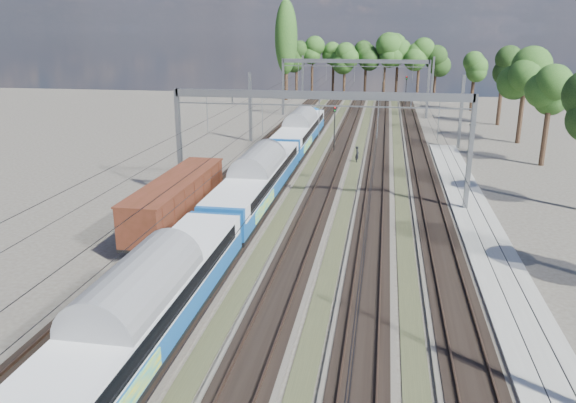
% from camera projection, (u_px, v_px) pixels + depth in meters
% --- Properties ---
extents(track_bed, '(21.00, 130.00, 0.34)m').
position_uv_depth(track_bed, '(334.00, 161.00, 59.55)').
color(track_bed, '#47423A').
rests_on(track_bed, ground).
extents(platform, '(3.00, 70.00, 0.30)m').
position_uv_depth(platform, '(494.00, 260.00, 34.05)').
color(platform, gray).
rests_on(platform, ground).
extents(catenary, '(25.65, 130.00, 9.00)m').
position_uv_depth(catenary, '(345.00, 93.00, 64.88)').
color(catenary, slate).
rests_on(catenary, ground).
extents(tree_belt, '(40.01, 100.85, 11.38)m').
position_uv_depth(tree_belt, '(385.00, 59.00, 106.30)').
color(tree_belt, black).
rests_on(tree_belt, ground).
extents(poplar, '(4.40, 4.40, 19.04)m').
position_uv_depth(poplar, '(286.00, 38.00, 108.34)').
color(poplar, black).
rests_on(poplar, ground).
extents(emu_train, '(3.16, 66.82, 4.62)m').
position_uv_depth(emu_train, '(257.00, 175.00, 43.37)').
color(emu_train, black).
rests_on(emu_train, ground).
extents(freight_boxcar, '(2.81, 13.59, 3.50)m').
position_uv_depth(freight_boxcar, '(177.00, 200.00, 39.14)').
color(freight_boxcar, black).
rests_on(freight_boxcar, ground).
extents(worker, '(0.46, 0.66, 1.75)m').
position_uv_depth(worker, '(357.00, 154.00, 59.17)').
color(worker, black).
rests_on(worker, ground).
extents(signal_near, '(0.34, 0.31, 5.26)m').
position_uv_depth(signal_near, '(335.00, 123.00, 63.39)').
color(signal_near, black).
rests_on(signal_near, ground).
extents(signal_far, '(0.36, 0.32, 5.42)m').
position_uv_depth(signal_far, '(406.00, 87.00, 101.64)').
color(signal_far, black).
rests_on(signal_far, ground).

